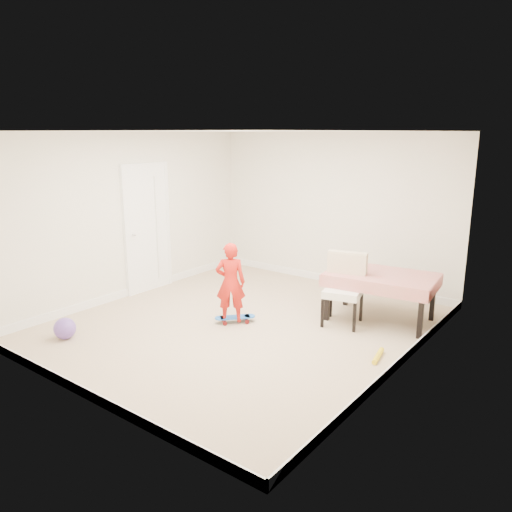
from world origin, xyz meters
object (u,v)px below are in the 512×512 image
Objects in this scene: balloon at (65,328)px; skateboard at (235,319)px; dining_table at (380,297)px; child at (231,285)px; dining_chair at (343,290)px.

skateboard is at bearing 51.85° from balloon.
child is (-1.59, -1.36, 0.22)m from dining_table.
child is 2.21m from balloon.
skateboard is at bearing -159.08° from dining_chair.
skateboard is 2.24m from balloon.
dining_table is at bearing -8.12° from skateboard.
dining_chair reaches higher than skateboard.
child is (-1.24, -0.91, 0.07)m from dining_chair.
dining_chair is 3.52× the size of balloon.
child is at bearing -146.07° from dining_table.
dining_table is at bearing 46.06° from balloon.
balloon is at bearing -140.64° from dining_table.
child is at bearing 51.30° from balloon.
balloon is (-1.38, -1.76, 0.10)m from skateboard.
dining_chair is 1.54m from child.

